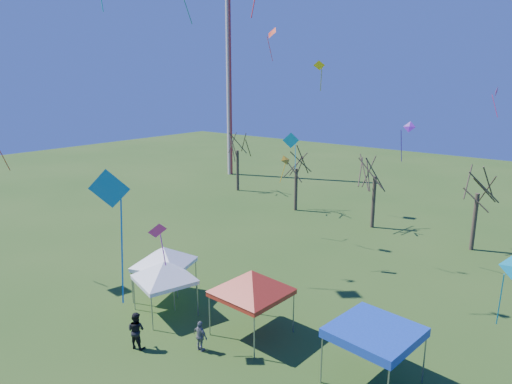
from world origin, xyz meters
TOP-DOWN VIEW (x-y plane):
  - ground at (0.00, 0.00)m, footprint 140.00×140.00m
  - radio_mast at (-28.00, 34.00)m, footprint 0.70×0.70m
  - tree_0 at (-20.85, 27.38)m, footprint 3.83×3.83m
  - tree_1 at (-10.77, 24.65)m, footprint 3.42×3.42m
  - tree_2 at (-2.37, 24.38)m, footprint 3.71×3.71m
  - tree_3 at (6.03, 24.04)m, footprint 3.59×3.59m
  - tent_white_west at (-6.36, 4.02)m, footprint 3.94×3.94m
  - tent_white_mid at (-4.80, 2.72)m, footprint 3.86×3.86m
  - tent_red at (0.37, 4.06)m, footprint 4.63×4.63m
  - tent_blue at (6.93, 4.27)m, footprint 3.68×3.68m
  - person_grey at (-0.61, 1.32)m, footprint 0.93×0.42m
  - person_dark at (-3.25, -0.44)m, footprint 1.06×0.92m
  - kite_19 at (7.54, 18.56)m, footprint 0.50×0.70m
  - kite_22 at (2.53, 18.21)m, footprint 0.95×0.90m
  - kite_18 at (0.15, 10.31)m, footprint 0.78×0.66m
  - kite_11 at (-3.71, 13.30)m, footprint 1.11×0.94m
  - kite_1 at (-2.44, 0.54)m, footprint 0.80×1.09m
  - kite_2 at (-13.47, 24.04)m, footprint 1.50×1.24m
  - kite_5 at (1.19, -4.16)m, footprint 1.40×1.16m
  - kite_13 at (-7.37, 17.92)m, footprint 0.79×1.02m

SIDE VIEW (x-z plane):
  - ground at x=0.00m, z-range 0.00..0.00m
  - person_grey at x=-0.61m, z-range 0.00..1.56m
  - person_dark at x=-3.25m, z-range 0.00..1.87m
  - tent_blue at x=6.93m, z-range 1.10..3.74m
  - tent_white_mid at x=-4.80m, z-range 1.09..4.65m
  - tent_white_west at x=-6.36m, z-range 1.13..4.82m
  - tent_red at x=0.37m, z-range 1.25..5.34m
  - tree_1 at x=-10.77m, z-range 2.02..9.56m
  - kite_1 at x=-2.44m, z-range 4.86..7.07m
  - tree_3 at x=6.03m, z-range 2.12..10.03m
  - tree_2 at x=-2.37m, z-range 2.20..10.38m
  - kite_13 at x=-7.37m, z-range 5.23..7.51m
  - tree_0 at x=-20.85m, z-range 2.27..10.70m
  - kite_11 at x=-3.71m, z-range 7.53..10.04m
  - kite_5 at x=1.19m, z-range 7.07..11.69m
  - kite_22 at x=2.53m, z-range 8.19..11.06m
  - kite_19 at x=7.54m, z-range 11.11..12.99m
  - radio_mast at x=-28.00m, z-range 0.00..25.00m
  - kite_18 at x=0.15m, z-range 12.71..14.39m
  - kite_2 at x=-13.47m, z-range 15.55..18.70m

